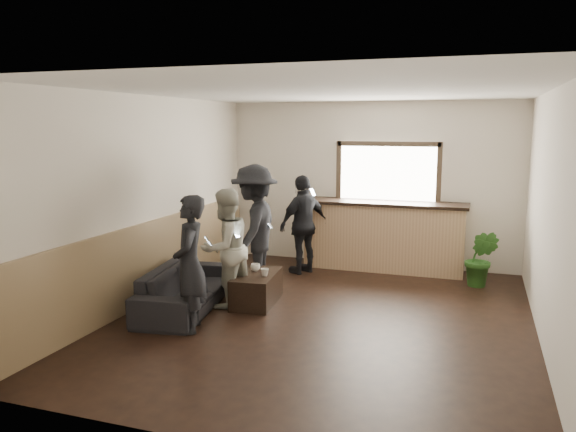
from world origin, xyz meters
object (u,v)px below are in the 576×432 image
at_px(person_a, 190,264).
at_px(person_c, 255,229).
at_px(sofa, 186,287).
at_px(cup_a, 255,267).
at_px(cup_b, 265,272).
at_px(coffee_table, 257,288).
at_px(bar_counter, 384,232).
at_px(person_b, 225,248).
at_px(potted_plant, 481,259).
at_px(person_d, 304,224).

xyz_separation_m(person_a, person_c, (0.12, 1.69, 0.12)).
bearing_deg(person_a, sofa, -168.52).
bearing_deg(cup_a, person_c, 113.28).
xyz_separation_m(cup_b, person_c, (-0.38, 0.57, 0.46)).
xyz_separation_m(cup_a, person_a, (-0.28, -1.32, 0.34)).
xyz_separation_m(coffee_table, cup_a, (-0.07, 0.13, 0.26)).
xyz_separation_m(bar_counter, cup_b, (-1.18, -2.48, -0.18)).
xyz_separation_m(person_b, person_c, (0.12, 0.73, 0.14)).
bearing_deg(coffee_table, person_a, -106.40).
distance_m(sofa, potted_plant, 4.35).
relative_size(cup_a, person_a, 0.08).
bearing_deg(person_d, person_c, 16.79).
xyz_separation_m(sofa, person_d, (0.92, 2.25, 0.52)).
bearing_deg(person_b, potted_plant, 145.04).
bearing_deg(coffee_table, cup_b, -26.51).
xyz_separation_m(sofa, cup_a, (0.73, 0.63, 0.18)).
height_order(person_b, person_d, person_d).
height_order(potted_plant, person_d, person_d).
relative_size(potted_plant, person_c, 0.47).
height_order(coffee_table, person_d, person_d).
bearing_deg(bar_counter, person_c, -129.18).
bearing_deg(sofa, person_a, -155.32).
height_order(person_a, person_c, person_c).
bearing_deg(person_a, cup_b, 134.24).
bearing_deg(sofa, cup_a, -57.90).
xyz_separation_m(bar_counter, coffee_table, (-1.32, -2.41, -0.44)).
relative_size(sofa, coffee_table, 2.10).
distance_m(bar_counter, coffee_table, 2.78).
bearing_deg(cup_b, sofa, -155.81).
bearing_deg(bar_counter, person_a, -114.97).
bearing_deg(person_a, coffee_table, 141.93).
distance_m(coffee_table, cup_b, 0.31).
bearing_deg(person_c, person_b, -14.83).
xyz_separation_m(coffee_table, person_d, (0.12, 1.75, 0.60)).
bearing_deg(potted_plant, bar_counter, 159.01).
height_order(potted_plant, person_b, person_b).
bearing_deg(person_b, person_c, -166.70).
bearing_deg(sofa, person_b, -67.29).
distance_m(cup_b, person_b, 0.62).
bearing_deg(cup_a, sofa, -139.42).
xyz_separation_m(coffee_table, person_a, (-0.35, -1.19, 0.60)).
bearing_deg(person_d, potted_plant, 123.82).
distance_m(coffee_table, person_a, 1.38).
bearing_deg(sofa, potted_plant, -66.34).
distance_m(person_a, person_c, 1.70).
relative_size(coffee_table, cup_a, 7.14).
relative_size(bar_counter, person_c, 1.46).
relative_size(sofa, person_a, 1.21).
bearing_deg(potted_plant, cup_a, -150.26).
xyz_separation_m(person_a, person_b, (-0.00, 0.96, -0.01)).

